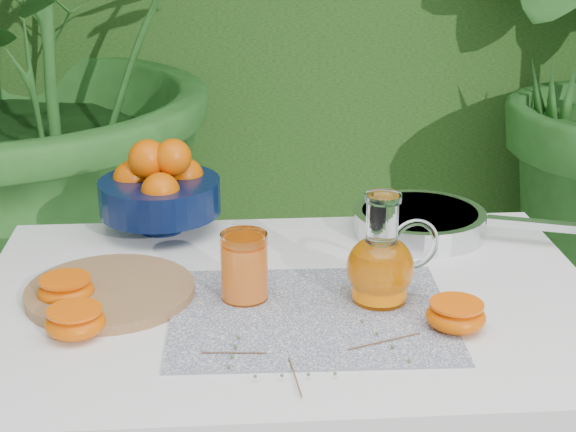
{
  "coord_description": "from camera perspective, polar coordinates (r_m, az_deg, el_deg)",
  "views": [
    {
      "loc": [
        -0.23,
        -1.26,
        1.37
      ],
      "look_at": [
        -0.14,
        0.03,
        0.88
      ],
      "focal_mm": 55.0,
      "sensor_mm": 36.0,
      "label": 1
    }
  ],
  "objects": [
    {
      "name": "white_table",
      "position": [
        1.45,
        0.06,
        -8.12
      ],
      "size": [
        1.0,
        0.7,
        0.75
      ],
      "color": "white",
      "rests_on": "ground"
    },
    {
      "name": "placemat",
      "position": [
        1.35,
        1.46,
        -6.38
      ],
      "size": [
        0.44,
        0.34,
        0.0
      ],
      "primitive_type": "cube",
      "rotation": [
        0.0,
        0.0,
        -0.03
      ],
      "color": "#0B1342",
      "rests_on": "white_table"
    },
    {
      "name": "orange_halves",
      "position": [
        1.33,
        -5.91,
        -5.98
      ],
      "size": [
        0.68,
        0.23,
        0.04
      ],
      "color": "#E65602",
      "rests_on": "white_table"
    },
    {
      "name": "cutting_board",
      "position": [
        1.44,
        -11.41,
        -4.82
      ],
      "size": [
        0.27,
        0.27,
        0.02
      ],
      "primitive_type": "cylinder",
      "rotation": [
        0.0,
        0.0,
        -0.02
      ],
      "color": "olive",
      "rests_on": "white_table"
    },
    {
      "name": "fruit_bowl",
      "position": [
        1.67,
        -8.3,
        1.77
      ],
      "size": [
        0.25,
        0.25,
        0.18
      ],
      "color": "black",
      "rests_on": "white_table"
    },
    {
      "name": "thyme_sprigs",
      "position": [
        1.23,
        1.35,
        -8.98
      ],
      "size": [
        0.32,
        0.2,
        0.01
      ],
      "color": "brown",
      "rests_on": "white_table"
    },
    {
      "name": "juice_tumbler",
      "position": [
        1.38,
        -2.84,
        -3.36
      ],
      "size": [
        0.09,
        0.09,
        0.11
      ],
      "color": "white",
      "rests_on": "white_table"
    },
    {
      "name": "potted_plant_left",
      "position": [
        2.55,
        -17.78,
        11.54
      ],
      "size": [
        2.79,
        2.79,
        2.01
      ],
      "primitive_type": "imported",
      "rotation": [
        0.0,
        0.0,
        0.6
      ],
      "color": "#24521C",
      "rests_on": "ground"
    },
    {
      "name": "saute_pan",
      "position": [
        1.67,
        8.62,
        -0.32
      ],
      "size": [
        0.45,
        0.31,
        0.05
      ],
      "color": "silver",
      "rests_on": "white_table"
    },
    {
      "name": "juice_pitcher",
      "position": [
        1.38,
        6.08,
        -3.1
      ],
      "size": [
        0.16,
        0.13,
        0.18
      ],
      "color": "white",
      "rests_on": "white_table"
    }
  ]
}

